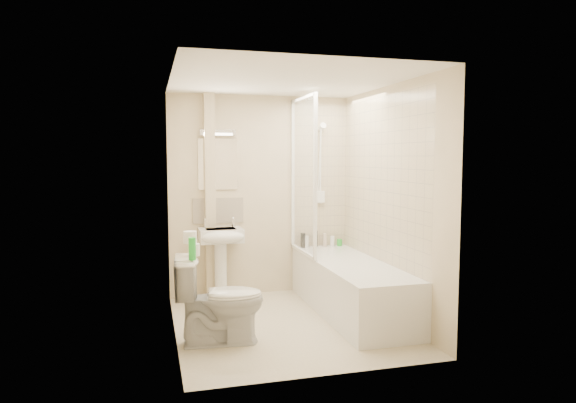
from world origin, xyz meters
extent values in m
plane|color=beige|center=(0.00, 0.00, 0.00)|extent=(2.50, 2.50, 0.00)
cube|color=beige|center=(0.00, 1.25, 1.20)|extent=(2.20, 0.02, 2.40)
cube|color=beige|center=(-1.10, 0.00, 1.20)|extent=(0.02, 2.50, 2.40)
cube|color=beige|center=(1.10, 0.00, 1.20)|extent=(0.02, 2.50, 2.40)
cube|color=white|center=(0.00, 0.00, 2.40)|extent=(2.20, 2.50, 0.02)
cube|color=beige|center=(0.75, 1.24, 1.42)|extent=(0.70, 0.01, 1.75)
cube|color=beige|center=(1.09, 0.20, 1.42)|extent=(0.01, 2.10, 1.75)
cube|color=beige|center=(-0.62, 1.19, 1.20)|extent=(0.12, 0.12, 2.40)
cube|color=beige|center=(-0.52, 1.24, 1.03)|extent=(0.60, 0.02, 0.30)
cube|color=white|center=(-0.52, 1.24, 1.58)|extent=(0.46, 0.01, 0.60)
cube|color=silver|center=(-0.52, 1.22, 1.95)|extent=(0.42, 0.07, 0.07)
cube|color=white|center=(0.75, 0.20, 0.28)|extent=(0.70, 2.10, 0.55)
cube|color=white|center=(0.75, 0.20, 0.49)|extent=(0.56, 1.96, 0.05)
cube|color=white|center=(0.40, 0.80, 1.45)|extent=(0.01, 0.90, 1.80)
cube|color=white|center=(0.40, 1.23, 1.45)|extent=(0.04, 0.04, 1.80)
cube|color=white|center=(0.40, 0.35, 1.45)|extent=(0.04, 0.04, 1.80)
cube|color=white|center=(0.40, 0.80, 2.33)|extent=(0.04, 0.90, 0.04)
cube|color=white|center=(0.40, 0.80, 0.57)|extent=(0.04, 0.90, 0.03)
cylinder|color=white|center=(0.75, 1.22, 1.55)|extent=(0.02, 0.02, 0.90)
cylinder|color=white|center=(0.75, 1.22, 1.10)|extent=(0.05, 0.05, 0.02)
cylinder|color=white|center=(0.75, 1.22, 2.00)|extent=(0.05, 0.05, 0.02)
cylinder|color=white|center=(0.75, 1.15, 2.03)|extent=(0.08, 0.11, 0.11)
cube|color=white|center=(0.75, 1.21, 1.17)|extent=(0.10, 0.05, 0.14)
cylinder|color=white|center=(0.73, 1.19, 1.60)|extent=(0.01, 0.13, 0.84)
cylinder|color=white|center=(-0.52, 1.08, 0.33)|extent=(0.14, 0.14, 0.67)
cube|color=white|center=(-0.52, 1.05, 0.76)|extent=(0.50, 0.38, 0.15)
ellipsoid|color=white|center=(-0.52, 0.88, 0.76)|extent=(0.50, 0.21, 0.15)
cube|color=silver|center=(-0.52, 1.05, 0.82)|extent=(0.34, 0.25, 0.04)
cylinder|color=white|center=(-0.68, 1.16, 0.89)|extent=(0.03, 0.03, 0.10)
cylinder|color=white|center=(-0.36, 1.16, 0.89)|extent=(0.03, 0.03, 0.10)
sphere|color=white|center=(-0.68, 1.16, 0.94)|extent=(0.04, 0.04, 0.04)
sphere|color=white|center=(-0.36, 1.16, 0.94)|extent=(0.04, 0.04, 0.04)
cylinder|color=black|center=(0.51, 1.16, 0.64)|extent=(0.06, 0.06, 0.18)
cylinder|color=white|center=(0.55, 1.16, 0.62)|extent=(0.06, 0.06, 0.14)
cylinder|color=black|center=(0.67, 1.16, 0.65)|extent=(0.06, 0.06, 0.20)
cylinder|color=beige|center=(0.79, 1.16, 0.63)|extent=(0.05, 0.05, 0.16)
cylinder|color=white|center=(0.89, 1.16, 0.61)|extent=(0.05, 0.05, 0.13)
cylinder|color=green|center=(0.99, 1.16, 0.59)|extent=(0.06, 0.06, 0.08)
imported|color=white|center=(-0.72, -0.34, 0.40)|extent=(0.58, 0.86, 0.79)
cylinder|color=white|center=(-0.94, -0.28, 0.85)|extent=(0.10, 0.10, 0.11)
cylinder|color=white|center=(-0.97, -0.25, 0.95)|extent=(0.12, 0.12, 0.11)
cylinder|color=green|center=(-0.97, -0.47, 0.89)|extent=(0.06, 0.06, 0.19)
camera|label=1|loc=(-1.31, -4.83, 1.67)|focal=32.00mm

